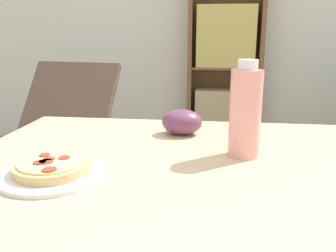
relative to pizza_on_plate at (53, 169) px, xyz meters
name	(u,v)px	position (x,y,z in m)	size (l,w,h in m)	color
wall_back	(216,7)	(0.36, 2.74, 0.52)	(8.00, 0.05, 2.60)	silver
dining_table	(187,206)	(0.29, 0.09, -0.12)	(1.16, 0.91, 0.77)	#D1B27F
pizza_on_plate	(53,169)	(0.00, 0.00, 0.00)	(0.24, 0.24, 0.04)	white
grape_bunch	(182,122)	(0.26, 0.37, 0.02)	(0.13, 0.10, 0.08)	#6B3856
drink_bottle	(245,112)	(0.43, 0.19, 0.10)	(0.08, 0.08, 0.25)	pink
lounge_chair_near	(57,161)	(-0.62, 1.32, -0.50)	(0.71, 0.84, 0.88)	black
bookshelf	(224,75)	(0.46, 2.58, -0.08)	(0.66, 0.25, 1.53)	brown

